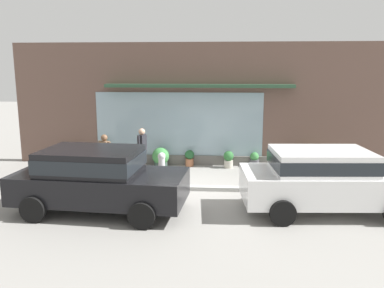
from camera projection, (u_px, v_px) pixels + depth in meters
The scene contains 15 objects.
ground_plane at pixel (193, 188), 12.04m from camera, with size 60.00×60.00×0.00m, color gray.
curb_strip at pixel (193, 188), 11.84m from camera, with size 14.00×0.24×0.12m, color #B2B2AD.
storefront at pixel (199, 106), 14.74m from camera, with size 14.00×0.81×4.55m.
fire_hydrant at pixel (162, 167), 12.67m from camera, with size 0.39×0.35×0.95m.
pedestrian_with_handbag at pixel (142, 149), 13.23m from camera, with size 0.37×0.59×1.63m.
pedestrian_passerby at pixel (105, 155), 12.45m from camera, with size 0.45×0.32×1.57m.
parked_car_black at pixel (97, 177), 9.92m from camera, with size 4.43×2.30×1.63m.
parked_car_white at pixel (325, 177), 9.88m from camera, with size 4.40×2.24×1.61m.
potted_plant_window_center at pixel (76, 155), 14.93m from camera, with size 0.39×0.39×0.72m.
potted_plant_window_right at pixel (254, 160), 14.58m from camera, with size 0.36×0.36×0.55m.
potted_plant_low_front at pixel (161, 157), 14.58m from camera, with size 0.64×0.64×0.73m.
potted_plant_near_hydrant at pixel (106, 150), 15.02m from camera, with size 0.49×0.49×1.08m.
potted_plant_window_left at pixel (229, 159), 14.44m from camera, with size 0.37×0.37×0.63m.
potted_plant_by_entrance at pixel (308, 160), 14.13m from camera, with size 0.52×0.52×0.77m.
potted_plant_corner_tall at pixel (190, 158), 14.68m from camera, with size 0.35×0.35×0.61m.
Camera 1 is at (0.80, -11.54, 3.62)m, focal length 36.71 mm.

